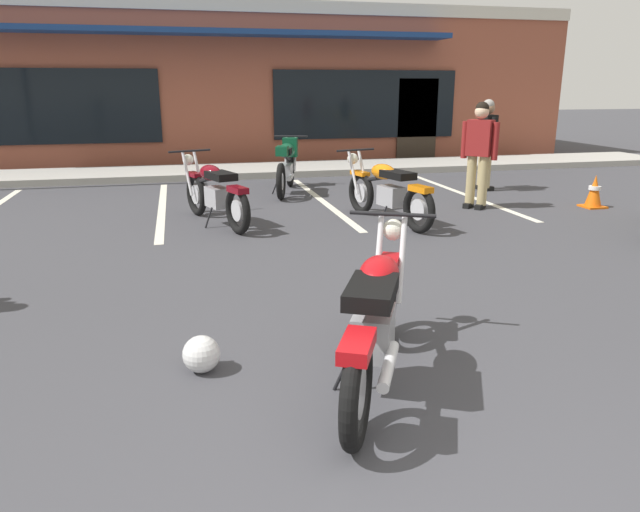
{
  "coord_description": "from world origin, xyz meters",
  "views": [
    {
      "loc": [
        -1.04,
        -1.39,
        1.9
      ],
      "look_at": [
        0.05,
        3.18,
        0.55
      ],
      "focal_mm": 33.22,
      "sensor_mm": 36.0,
      "label": 1
    }
  ],
  "objects": [
    {
      "name": "ground_plane",
      "position": [
        0.0,
        3.87,
        0.0
      ],
      "size": [
        80.0,
        80.0,
        0.0
      ],
      "primitive_type": "plane",
      "color": "#3D3D42"
    },
    {
      "name": "sidewalk_kerb",
      "position": [
        0.0,
        12.0,
        0.07
      ],
      "size": [
        22.0,
        1.8,
        0.14
      ],
      "primitive_type": "cube",
      "color": "#A8A59E",
      "rests_on": "ground_plane"
    },
    {
      "name": "brick_storefront_building",
      "position": [
        0.0,
        16.25,
        1.95
      ],
      "size": [
        18.94,
        6.1,
        3.9
      ],
      "color": "brown",
      "rests_on": "ground_plane"
    },
    {
      "name": "painted_stall_lines",
      "position": [
        -0.0,
        8.4,
        0.0
      ],
      "size": [
        8.16,
        4.8,
        0.01
      ],
      "color": "silver",
      "rests_on": "ground_plane"
    },
    {
      "name": "motorcycle_foreground_classic",
      "position": [
        0.14,
        2.0,
        0.46
      ],
      "size": [
        1.21,
        1.95,
        0.98
      ],
      "color": "black",
      "rests_on": "ground_plane"
    },
    {
      "name": "motorcycle_black_cruiser",
      "position": [
        -0.56,
        7.03,
        0.46
      ],
      "size": [
        1.03,
        2.03,
        0.98
      ],
      "color": "black",
      "rests_on": "ground_plane"
    },
    {
      "name": "motorcycle_silver_naked",
      "position": [
        1.86,
        6.56,
        0.46
      ],
      "size": [
        0.91,
        2.07,
        0.98
      ],
      "color": "black",
      "rests_on": "ground_plane"
    },
    {
      "name": "motorcycle_blue_standard",
      "position": [
        0.91,
        9.43,
        0.53
      ],
      "size": [
        0.94,
        2.05,
        0.98
      ],
      "color": "black",
      "rests_on": "ground_plane"
    },
    {
      "name": "person_in_shorts_foreground",
      "position": [
        4.58,
        8.75,
        0.95
      ],
      "size": [
        0.28,
        0.6,
        1.68
      ],
      "color": "black",
      "rests_on": "ground_plane"
    },
    {
      "name": "person_by_back_row",
      "position": [
        3.61,
        7.21,
        0.95
      ],
      "size": [
        0.47,
        0.52,
        1.68
      ],
      "color": "black",
      "rests_on": "ground_plane"
    },
    {
      "name": "helmet_on_pavement",
      "position": [
        -0.97,
        2.42,
        0.13
      ],
      "size": [
        0.26,
        0.26,
        0.26
      ],
      "color": "silver",
      "rests_on": "ground_plane"
    },
    {
      "name": "traffic_cone",
      "position": [
        5.49,
        6.8,
        0.26
      ],
      "size": [
        0.34,
        0.34,
        0.53
      ],
      "color": "orange",
      "rests_on": "ground_plane"
    }
  ]
}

